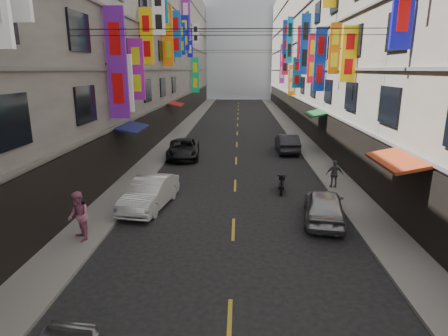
# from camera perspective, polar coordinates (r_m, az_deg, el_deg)

# --- Properties ---
(sidewalk_left) EXTENTS (2.00, 90.00, 0.12)m
(sidewalk_left) POSITION_cam_1_polar(r_m,az_deg,el_deg) (39.29, -6.79, 5.41)
(sidewalk_left) COLOR slate
(sidewalk_left) RESTS_ON ground
(sidewalk_right) EXTENTS (2.00, 90.00, 0.12)m
(sidewalk_right) POSITION_cam_1_polar(r_m,az_deg,el_deg) (39.23, 10.86, 5.23)
(sidewalk_right) COLOR slate
(sidewalk_right) RESTS_ON ground
(building_row_left) EXTENTS (10.14, 90.00, 19.00)m
(building_row_left) POSITION_cam_1_polar(r_m,az_deg,el_deg) (40.30, -16.13, 18.64)
(building_row_left) COLOR gray
(building_row_left) RESTS_ON ground
(building_row_right) EXTENTS (10.14, 90.00, 19.00)m
(building_row_right) POSITION_cam_1_polar(r_m,az_deg,el_deg) (40.18, 20.48, 18.32)
(building_row_right) COLOR gray
(building_row_right) RESTS_ON ground
(haze_block) EXTENTS (18.00, 8.00, 22.00)m
(haze_block) POSITION_cam_1_polar(r_m,az_deg,el_deg) (88.41, 2.32, 17.74)
(haze_block) COLOR silver
(haze_block) RESTS_ON ground
(shop_signage) EXTENTS (14.00, 55.00, 12.04)m
(shop_signage) POSITION_cam_1_polar(r_m,az_deg,el_deg) (31.71, 1.63, 19.82)
(shop_signage) COLOR blue
(shop_signage) RESTS_ON ground
(street_awnings) EXTENTS (13.99, 35.20, 0.41)m
(street_awnings) POSITION_cam_1_polar(r_m,az_deg,el_deg) (22.59, -1.39, 6.16)
(street_awnings) COLOR #134820
(street_awnings) RESTS_ON ground
(overhead_cables) EXTENTS (14.00, 38.04, 1.24)m
(overhead_cables) POSITION_cam_1_polar(r_m,az_deg,el_deg) (26.40, 2.02, 20.02)
(overhead_cables) COLOR black
(overhead_cables) RESTS_ON ground
(lane_markings) EXTENTS (0.12, 80.20, 0.01)m
(lane_markings) POSITION_cam_1_polar(r_m,az_deg,el_deg) (35.86, 2.00, 4.52)
(lane_markings) COLOR gold
(lane_markings) RESTS_ON ground
(scooter_far_right) EXTENTS (0.56, 1.80, 1.14)m
(scooter_far_right) POSITION_cam_1_polar(r_m,az_deg,el_deg) (20.34, 8.77, -2.37)
(scooter_far_right) COLOR black
(scooter_far_right) RESTS_ON ground
(car_left_mid) EXTENTS (2.18, 4.62, 1.46)m
(car_left_mid) POSITION_cam_1_polar(r_m,az_deg,el_deg) (18.06, -11.25, -3.74)
(car_left_mid) COLOR white
(car_left_mid) RESTS_ON ground
(car_left_far) EXTENTS (2.70, 5.11, 1.37)m
(car_left_far) POSITION_cam_1_polar(r_m,az_deg,el_deg) (27.94, -6.20, 2.93)
(car_left_far) COLOR black
(car_left_far) RESTS_ON ground
(car_right_mid) EXTENTS (2.34, 4.36, 1.41)m
(car_right_mid) POSITION_cam_1_polar(r_m,az_deg,el_deg) (16.76, 15.02, -5.53)
(car_right_mid) COLOR #A3A3A8
(car_right_mid) RESTS_ON ground
(car_right_far) EXTENTS (1.61, 4.48, 1.47)m
(car_right_far) POSITION_cam_1_polar(r_m,az_deg,el_deg) (30.12, 9.57, 3.76)
(car_right_far) COLOR #25252C
(car_right_far) RESTS_ON ground
(pedestrian_lfar) EXTENTS (1.06, 1.12, 1.90)m
(pedestrian_lfar) POSITION_cam_1_polar(r_m,az_deg,el_deg) (15.07, -21.30, -6.89)
(pedestrian_lfar) COLOR #C96A92
(pedestrian_lfar) RESTS_ON sidewalk_left
(pedestrian_rfar) EXTENTS (0.90, 0.52, 1.52)m
(pedestrian_rfar) POSITION_cam_1_polar(r_m,az_deg,el_deg) (21.18, 16.48, -0.89)
(pedestrian_rfar) COLOR #5C5C5F
(pedestrian_rfar) RESTS_ON sidewalk_right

